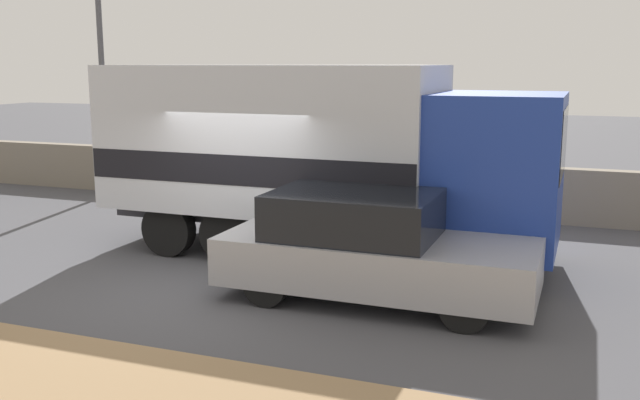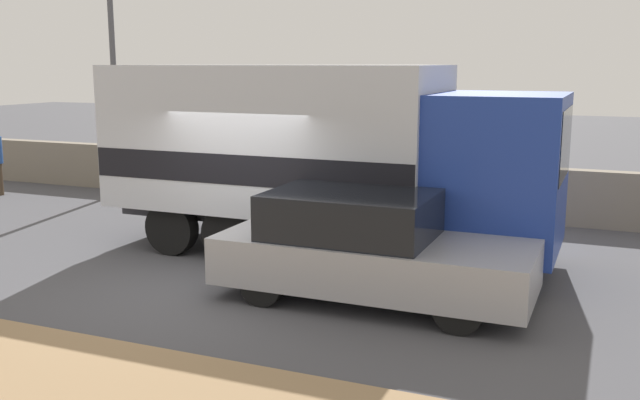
# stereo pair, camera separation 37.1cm
# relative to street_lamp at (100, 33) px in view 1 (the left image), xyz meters

# --- Properties ---
(ground_plane) EXTENTS (80.00, 80.00, 0.00)m
(ground_plane) POSITION_rel_street_lamp_xyz_m (6.10, -5.85, -4.00)
(ground_plane) COLOR #47474C
(stone_wall_backdrop) EXTENTS (60.00, 0.35, 1.16)m
(stone_wall_backdrop) POSITION_rel_street_lamp_xyz_m (6.10, 0.58, -3.42)
(stone_wall_backdrop) COLOR gray
(stone_wall_backdrop) RESTS_ON ground_plane
(street_lamp) EXTENTS (0.56, 0.28, 6.90)m
(street_lamp) POSITION_rel_street_lamp_xyz_m (0.00, 0.00, 0.00)
(street_lamp) COLOR #4C4C51
(street_lamp) RESTS_ON ground_plane
(box_truck) EXTENTS (7.60, 2.56, 3.24)m
(box_truck) POSITION_rel_street_lamp_xyz_m (6.95, -3.48, -2.19)
(box_truck) COLOR navy
(box_truck) RESTS_ON ground_plane
(car_hatchback) EXTENTS (4.34, 1.78, 1.52)m
(car_hatchback) POSITION_rel_street_lamp_xyz_m (8.56, -5.50, -3.25)
(car_hatchback) COLOR #9E9EA3
(car_hatchback) RESTS_ON ground_plane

